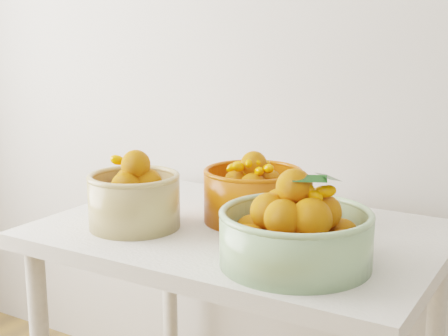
{
  "coord_description": "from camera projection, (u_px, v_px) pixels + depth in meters",
  "views": [
    {
      "loc": [
        0.38,
        0.27,
        1.24
      ],
      "look_at": [
        -0.37,
        1.52,
        0.92
      ],
      "focal_mm": 50.0,
      "sensor_mm": 36.0,
      "label": 1
    }
  ],
  "objects": [
    {
      "name": "table",
      "position": [
        241.0,
        263.0,
        1.61
      ],
      "size": [
        1.0,
        0.7,
        0.75
      ],
      "color": "silver",
      "rests_on": "ground"
    },
    {
      "name": "bowl_cream",
      "position": [
        134.0,
        198.0,
        1.58
      ],
      "size": [
        0.29,
        0.29,
        0.2
      ],
      "rotation": [
        0.0,
        0.0,
        -0.3
      ],
      "color": "tan",
      "rests_on": "table"
    },
    {
      "name": "bowl_green",
      "position": [
        295.0,
        232.0,
        1.32
      ],
      "size": [
        0.39,
        0.39,
        0.21
      ],
      "rotation": [
        0.0,
        0.0,
        -0.22
      ],
      "color": "#90B683",
      "rests_on": "table"
    },
    {
      "name": "bowl_orange",
      "position": [
        253.0,
        193.0,
        1.64
      ],
      "size": [
        0.34,
        0.34,
        0.19
      ],
      "rotation": [
        0.0,
        0.0,
        0.39
      ],
      "color": "#C54409",
      "rests_on": "table"
    }
  ]
}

